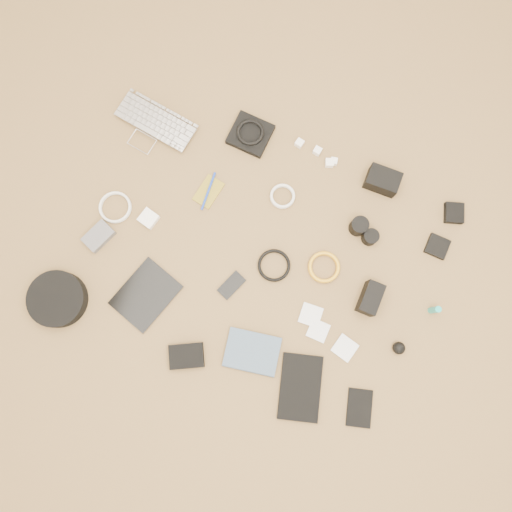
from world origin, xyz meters
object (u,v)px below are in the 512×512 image
(tablet, at_px, (146,295))
(headphone_case, at_px, (58,299))
(laptop, at_px, (150,131))
(dslr_camera, at_px, (383,180))
(phone, at_px, (232,285))
(paperback, at_px, (248,372))

(tablet, xyz_separation_m, headphone_case, (-0.30, -0.12, 0.02))
(laptop, distance_m, tablet, 0.65)
(tablet, bearing_deg, laptop, 130.09)
(dslr_camera, distance_m, phone, 0.70)
(tablet, height_order, paperback, paperback)
(laptop, height_order, paperback, laptop)
(phone, height_order, headphone_case, headphone_case)
(laptop, relative_size, headphone_case, 1.51)
(headphone_case, bearing_deg, dslr_camera, 39.44)
(tablet, bearing_deg, headphone_case, -137.07)
(phone, distance_m, paperback, 0.32)
(tablet, bearing_deg, phone, 46.14)
(paperback, bearing_deg, phone, 23.41)
(dslr_camera, bearing_deg, phone, -124.10)
(dslr_camera, bearing_deg, tablet, -132.93)
(phone, bearing_deg, dslr_camera, 78.55)
(dslr_camera, relative_size, tablet, 0.54)
(laptop, relative_size, dslr_camera, 2.57)
(dslr_camera, height_order, tablet, dslr_camera)
(laptop, xyz_separation_m, headphone_case, (-0.08, -0.73, 0.02))
(laptop, relative_size, paperback, 1.63)
(phone, distance_m, headphone_case, 0.65)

